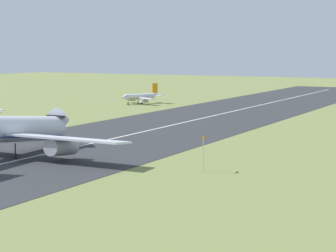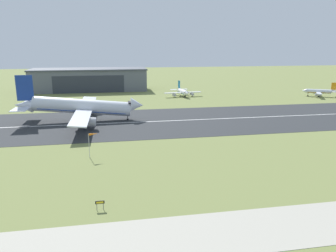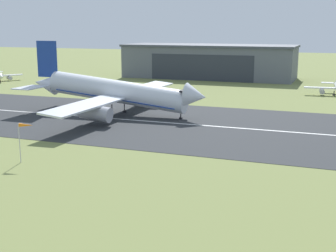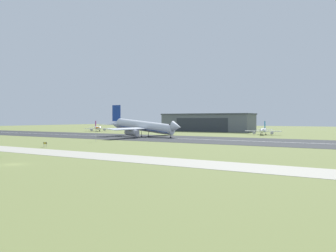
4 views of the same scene
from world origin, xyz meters
The scene contains 6 objects.
ground_plane centered at (0.00, 49.57, 0.00)m, with size 726.90×726.90×0.00m, color olive.
runway_strip centered at (0.00, 99.14, 0.03)m, with size 486.90×49.18×0.06m, color #2B2D30.
runway_centreline centered at (0.00, 99.14, 0.07)m, with size 438.21×0.70×0.01m, color silver.
airplane_landing centered at (-37.59, 104.55, 5.59)m, with size 48.05×58.32×17.90m.
airplane_parked_east centered at (90.24, 144.61, 2.91)m, with size 18.43×18.52×8.18m.
windsock_pole centered at (-31.81, 61.54, 5.80)m, with size 2.52×1.20×6.49m.
Camera 1 is at (-139.75, 13.33, 22.16)m, focal length 70.00 mm.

